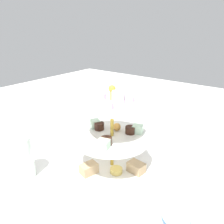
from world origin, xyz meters
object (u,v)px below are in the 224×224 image
object	(u,v)px
butter_knife_left	(88,127)
water_glass_short_left	(202,186)
water_glass_tall_right	(21,157)
tiered_serving_stand	(112,143)

from	to	relation	value
butter_knife_left	water_glass_short_left	bearing A→B (deg)	100.31
water_glass_tall_right	water_glass_short_left	world-z (taller)	water_glass_tall_right
water_glass_tall_right	butter_knife_left	xyz separation A→B (m)	(-0.08, 0.36, -0.06)
water_glass_short_left	butter_knife_left	distance (m)	0.54
water_glass_short_left	butter_knife_left	xyz separation A→B (m)	(-0.52, 0.14, -0.04)
tiered_serving_stand	water_glass_tall_right	distance (m)	0.26
water_glass_tall_right	butter_knife_left	distance (m)	0.38
water_glass_tall_right	water_glass_short_left	xyz separation A→B (m)	(0.44, 0.22, -0.03)
water_glass_tall_right	butter_knife_left	size ratio (longest dim) A/B	0.74
water_glass_tall_right	water_glass_short_left	bearing A→B (deg)	26.67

